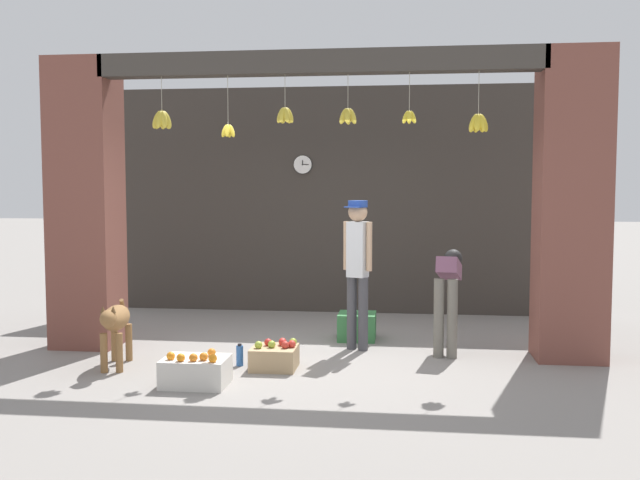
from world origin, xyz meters
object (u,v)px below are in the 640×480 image
Objects in this scene: produce_box_green at (357,326)px; fruit_crate_apples at (275,357)px; dog at (115,322)px; water_bottle at (240,355)px; fruit_crate_oranges at (196,371)px; shopkeeper at (358,262)px; worker_stooping at (448,286)px; wall_clock at (303,165)px.

fruit_crate_apples is at bearing -116.73° from produce_box_green.
dog reaches higher than water_bottle.
fruit_crate_apples is (0.61, 0.68, -0.01)m from fruit_crate_oranges.
shopkeeper is at bearing 36.85° from water_bottle.
fruit_crate_apples is (-1.75, -0.89, -0.61)m from worker_stooping.
fruit_crate_oranges reaches higher than fruit_crate_apples.
dog is 4.00m from wall_clock.
fruit_crate_apples is 1.61m from produce_box_green.
wall_clock reaches higher than dog.
produce_box_green is 1.61× the size of wall_clock.
water_bottle is at bearing 72.69° from fruit_crate_oranges.
wall_clock reaches higher than produce_box_green.
fruit_crate_apples is (1.59, 0.14, -0.34)m from dog.
fruit_crate_oranges is at bearing -122.17° from produce_box_green.
water_bottle is 3.74m from wall_clock.
worker_stooping is 2.47× the size of fruit_crate_apples.
water_bottle is (0.23, 0.75, -0.03)m from fruit_crate_oranges.
fruit_crate_oranges is 4.39m from wall_clock.
fruit_crate_apples is at bearing -86.81° from wall_clock.
produce_box_green reaches higher than water_bottle.
shopkeeper is 0.97m from produce_box_green.
shopkeeper is at bearing 103.84° from dog.
produce_box_green is (2.31, 1.58, -0.30)m from dog.
shopkeeper reaches higher than worker_stooping.
worker_stooping reaches higher than produce_box_green.
shopkeeper is 1.47m from fruit_crate_apples.
water_bottle is at bearing 169.20° from fruit_crate_apples.
shopkeeper is 3.79× the size of produce_box_green.
shopkeeper is 6.10× the size of wall_clock.
fruit_crate_oranges is at bearing 71.26° from shopkeeper.
dog is 1.28m from water_bottle.
fruit_crate_oranges is (-2.36, -1.57, -0.60)m from worker_stooping.
shopkeeper is 2.27m from fruit_crate_oranges.
fruit_crate_apples is 0.38m from water_bottle.
fruit_crate_oranges is (-1.37, -1.60, -0.84)m from shopkeeper.
worker_stooping is 4.87× the size of water_bottle.
worker_stooping is 2.06m from fruit_crate_apples.
worker_stooping is at bearing -159.99° from shopkeeper.
dog is at bearing -145.69° from produce_box_green.
worker_stooping reaches higher than water_bottle.
dog reaches higher than fruit_crate_apples.
wall_clock is (-1.93, 2.33, 1.39)m from worker_stooping.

